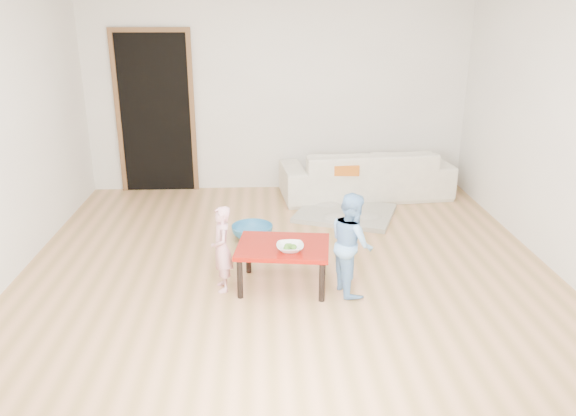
{
  "coord_description": "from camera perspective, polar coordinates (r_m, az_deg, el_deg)",
  "views": [
    {
      "loc": [
        -0.23,
        -4.9,
        2.33
      ],
      "look_at": [
        0.0,
        -0.2,
        0.65
      ],
      "focal_mm": 35.0,
      "sensor_mm": 36.0,
      "label": 1
    }
  ],
  "objects": [
    {
      "name": "doorway",
      "position": [
        7.62,
        -13.28,
        9.26
      ],
      "size": [
        1.02,
        0.08,
        2.11
      ],
      "primitive_type": null,
      "color": "brown",
      "rests_on": "back_wall"
    },
    {
      "name": "sofa",
      "position": [
        7.36,
        7.88,
        3.56
      ],
      "size": [
        2.23,
        1.05,
        0.63
      ],
      "primitive_type": "imported",
      "rotation": [
        0.0,
        0.0,
        3.24
      ],
      "color": "beige",
      "rests_on": "floor"
    },
    {
      "name": "right_wall",
      "position": [
        5.71,
        26.07,
        7.25
      ],
      "size": [
        0.02,
        5.0,
        2.6
      ],
      "primitive_type": "cube",
      "color": "white",
      "rests_on": "floor"
    },
    {
      "name": "basin",
      "position": [
        6.04,
        -3.65,
        -2.41
      ],
      "size": [
        0.44,
        0.44,
        0.14
      ],
      "primitive_type": "imported",
      "color": "teal",
      "rests_on": "floor"
    },
    {
      "name": "back_wall",
      "position": [
        7.48,
        -1.02,
        11.71
      ],
      "size": [
        5.0,
        0.02,
        2.6
      ],
      "primitive_type": "cube",
      "color": "white",
      "rests_on": "floor"
    },
    {
      "name": "red_table",
      "position": [
        4.95,
        -0.49,
        -5.86
      ],
      "size": [
        0.86,
        0.69,
        0.4
      ],
      "primitive_type": null,
      "rotation": [
        0.0,
        0.0,
        -0.13
      ],
      "color": "maroon",
      "rests_on": "floor"
    },
    {
      "name": "child_blue",
      "position": [
        4.81,
        6.48,
        -3.58
      ],
      "size": [
        0.42,
        0.5,
        0.89
      ],
      "primitive_type": "imported",
      "rotation": [
        0.0,
        0.0,
        1.78
      ],
      "color": "#6AA0F5",
      "rests_on": "floor"
    },
    {
      "name": "broccoli",
      "position": [
        4.75,
        0.21,
        -4.03
      ],
      "size": [
        0.12,
        0.12,
        0.06
      ],
      "primitive_type": null,
      "color": "#2D5919",
      "rests_on": "red_table"
    },
    {
      "name": "blanket",
      "position": [
        6.72,
        5.84,
        -0.52
      ],
      "size": [
        1.34,
        1.24,
        0.05
      ],
      "primitive_type": null,
      "rotation": [
        0.0,
        0.0,
        -0.37
      ],
      "color": "#B9B5A3",
      "rests_on": "floor"
    },
    {
      "name": "cushion",
      "position": [
        7.0,
        5.2,
        4.21
      ],
      "size": [
        0.5,
        0.45,
        0.12
      ],
      "primitive_type": "cube",
      "rotation": [
        0.0,
        0.0,
        -0.07
      ],
      "color": "orange",
      "rests_on": "sofa"
    },
    {
      "name": "child_pink",
      "position": [
        4.86,
        -6.74,
        -4.15
      ],
      "size": [
        0.23,
        0.31,
        0.76
      ],
      "primitive_type": "imported",
      "rotation": [
        0.0,
        0.0,
        -1.38
      ],
      "color": "#DF6579",
      "rests_on": "floor"
    },
    {
      "name": "bowl",
      "position": [
        4.75,
        0.21,
        -4.03
      ],
      "size": [
        0.23,
        0.23,
        0.06
      ],
      "primitive_type": "imported",
      "color": "white",
      "rests_on": "red_table"
    },
    {
      "name": "floor",
      "position": [
        5.43,
        -0.1,
        -5.76
      ],
      "size": [
        5.0,
        5.0,
        0.01
      ],
      "primitive_type": "cube",
      "color": "#A98248",
      "rests_on": "ground"
    }
  ]
}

